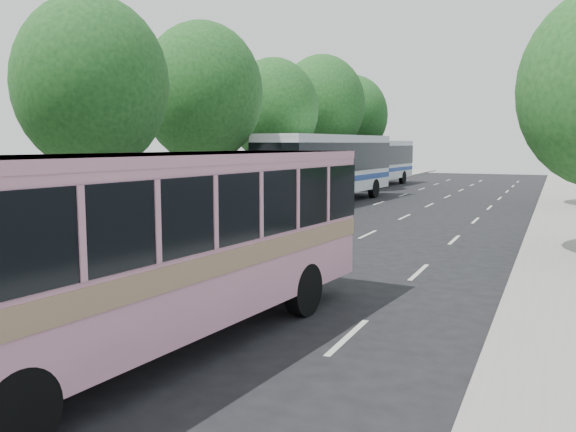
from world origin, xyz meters
The scene contains 14 objects.
ground centered at (0.00, 0.00, 0.00)m, with size 120.00×120.00×0.00m, color black.
sidewalk_left centered at (-8.50, 20.00, 0.07)m, with size 4.00×90.00×0.15m, color #9E998E.
low_wall centered at (-10.30, 20.00, 0.90)m, with size 0.30×90.00×1.50m, color #9E998E.
tree_left_b centered at (-8.42, 5.94, 5.82)m, with size 5.70×5.70×8.88m.
tree_left_c centered at (-8.62, 13.94, 6.12)m, with size 6.00×6.00×9.35m.
tree_left_d centered at (-8.52, 21.94, 5.63)m, with size 5.52×5.52×8.60m.
tree_left_e centered at (-8.42, 29.94, 6.43)m, with size 6.30×6.30×9.82m.
tree_left_f centered at (-8.62, 37.94, 6.00)m, with size 5.88×5.88×9.16m.
pink_bus centered at (1.50, -3.97, 2.03)m, with size 3.67×10.44×3.26m.
pink_taxi centered at (-1.84, 11.18, 0.85)m, with size 2.00×4.98×1.70m, color #EE146C.
white_pickup centered at (-3.41, 10.28, 0.69)m, with size 1.94×4.77×1.38m, color silver.
tour_coach_front centered at (-4.67, 21.18, 2.35)m, with size 3.80×13.22×3.90m.
tour_coach_rear centered at (-6.06, 35.59, 2.19)m, with size 3.53×12.32×3.64m.
taxi_roof_sign centered at (-1.84, 11.18, 1.79)m, with size 0.55×0.18×0.18m, color silver.
Camera 1 is at (7.49, -12.04, 3.43)m, focal length 38.00 mm.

